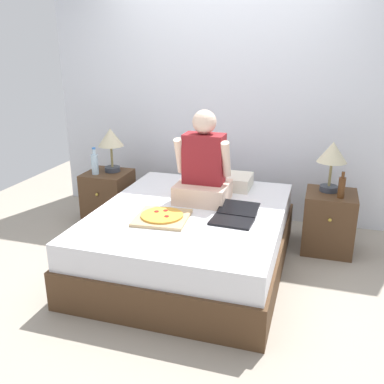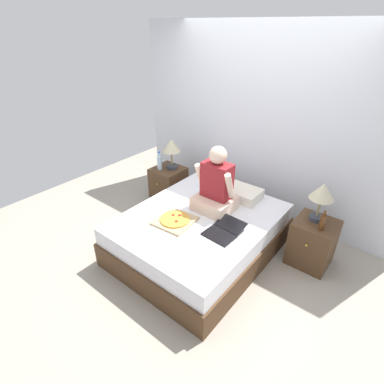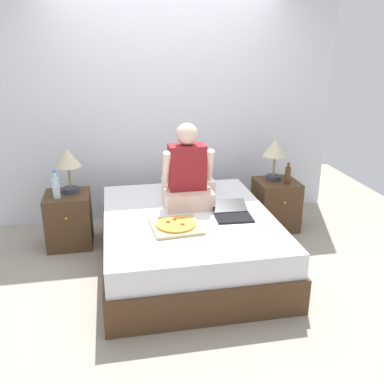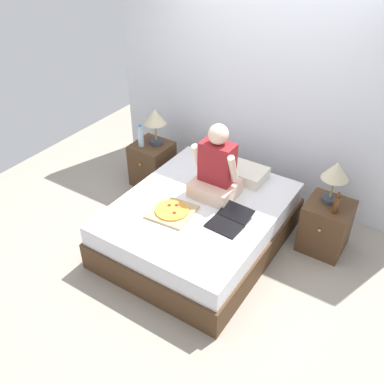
{
  "view_description": "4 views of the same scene",
  "coord_description": "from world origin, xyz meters",
  "px_view_note": "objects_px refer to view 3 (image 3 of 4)",
  "views": [
    {
      "loc": [
        0.97,
        -3.13,
        1.79
      ],
      "look_at": [
        0.03,
        -0.06,
        0.68
      ],
      "focal_mm": 40.0,
      "sensor_mm": 36.0,
      "label": 1
    },
    {
      "loc": [
        1.72,
        -2.28,
        2.44
      ],
      "look_at": [
        -0.09,
        -0.04,
        0.81
      ],
      "focal_mm": 28.0,
      "sensor_mm": 36.0,
      "label": 2
    },
    {
      "loc": [
        -0.63,
        -3.5,
        2.0
      ],
      "look_at": [
        0.04,
        0.01,
        0.72
      ],
      "focal_mm": 40.0,
      "sensor_mm": 36.0,
      "label": 3
    },
    {
      "loc": [
        1.79,
        -2.89,
        3.08
      ],
      "look_at": [
        0.04,
        -0.21,
        0.8
      ],
      "focal_mm": 40.0,
      "sensor_mm": 36.0,
      "label": 4
    }
  ],
  "objects_px": {
    "water_bottle": "(56,187)",
    "laptop": "(232,214)",
    "bed": "(188,240)",
    "nightstand_right": "(276,204)",
    "pizza_box": "(176,226)",
    "beer_bottle": "(288,175)",
    "person_seated": "(187,176)",
    "lamp_on_left_nightstand": "(68,161)",
    "nightstand_left": "(69,219)",
    "lamp_on_right_nightstand": "(275,151)"
  },
  "relations": [
    {
      "from": "water_bottle",
      "to": "laptop",
      "type": "distance_m",
      "value": 1.71
    },
    {
      "from": "lamp_on_left_nightstand",
      "to": "lamp_on_right_nightstand",
      "type": "bearing_deg",
      "value": 0.0
    },
    {
      "from": "bed",
      "to": "water_bottle",
      "type": "bearing_deg",
      "value": 154.65
    },
    {
      "from": "water_bottle",
      "to": "pizza_box",
      "type": "bearing_deg",
      "value": -38.68
    },
    {
      "from": "water_bottle",
      "to": "beer_bottle",
      "type": "height_order",
      "value": "water_bottle"
    },
    {
      "from": "lamp_on_left_nightstand",
      "to": "nightstand_right",
      "type": "height_order",
      "value": "lamp_on_left_nightstand"
    },
    {
      "from": "nightstand_right",
      "to": "lamp_on_right_nightstand",
      "type": "bearing_deg",
      "value": 120.93
    },
    {
      "from": "nightstand_right",
      "to": "person_seated",
      "type": "distance_m",
      "value": 1.26
    },
    {
      "from": "laptop",
      "to": "pizza_box",
      "type": "bearing_deg",
      "value": -163.16
    },
    {
      "from": "water_bottle",
      "to": "beer_bottle",
      "type": "distance_m",
      "value": 2.37
    },
    {
      "from": "lamp_on_left_nightstand",
      "to": "water_bottle",
      "type": "height_order",
      "value": "lamp_on_left_nightstand"
    },
    {
      "from": "lamp_on_left_nightstand",
      "to": "nightstand_right",
      "type": "bearing_deg",
      "value": -1.32
    },
    {
      "from": "pizza_box",
      "to": "lamp_on_right_nightstand",
      "type": "bearing_deg",
      "value": 38.37
    },
    {
      "from": "person_seated",
      "to": "nightstand_right",
      "type": "bearing_deg",
      "value": 21.19
    },
    {
      "from": "bed",
      "to": "pizza_box",
      "type": "relative_size",
      "value": 4.38
    },
    {
      "from": "bed",
      "to": "lamp_on_right_nightstand",
      "type": "xyz_separation_m",
      "value": [
        1.08,
        0.7,
        0.62
      ]
    },
    {
      "from": "nightstand_left",
      "to": "nightstand_right",
      "type": "distance_m",
      "value": 2.22
    },
    {
      "from": "lamp_on_left_nightstand",
      "to": "nightstand_left",
      "type": "bearing_deg",
      "value": -128.63
    },
    {
      "from": "water_bottle",
      "to": "laptop",
      "type": "xyz_separation_m",
      "value": [
        1.57,
        -0.67,
        -0.13
      ]
    },
    {
      "from": "water_bottle",
      "to": "laptop",
      "type": "height_order",
      "value": "water_bottle"
    },
    {
      "from": "lamp_on_left_nightstand",
      "to": "person_seated",
      "type": "relative_size",
      "value": 0.58
    },
    {
      "from": "nightstand_right",
      "to": "laptop",
      "type": "relative_size",
      "value": 1.27
    },
    {
      "from": "nightstand_left",
      "to": "pizza_box",
      "type": "distance_m",
      "value": 1.35
    },
    {
      "from": "bed",
      "to": "lamp_on_left_nightstand",
      "type": "relative_size",
      "value": 4.2
    },
    {
      "from": "laptop",
      "to": "lamp_on_left_nightstand",
      "type": "bearing_deg",
      "value": 150.84
    },
    {
      "from": "lamp_on_left_nightstand",
      "to": "person_seated",
      "type": "bearing_deg",
      "value": -22.73
    },
    {
      "from": "lamp_on_left_nightstand",
      "to": "bed",
      "type": "bearing_deg",
      "value": -33.34
    },
    {
      "from": "beer_bottle",
      "to": "bed",
      "type": "bearing_deg",
      "value": -154.86
    },
    {
      "from": "lamp_on_right_nightstand",
      "to": "person_seated",
      "type": "bearing_deg",
      "value": -155.91
    },
    {
      "from": "water_bottle",
      "to": "pizza_box",
      "type": "distance_m",
      "value": 1.34
    },
    {
      "from": "water_bottle",
      "to": "pizza_box",
      "type": "relative_size",
      "value": 0.64
    },
    {
      "from": "bed",
      "to": "laptop",
      "type": "height_order",
      "value": "laptop"
    },
    {
      "from": "nightstand_left",
      "to": "nightstand_right",
      "type": "xyz_separation_m",
      "value": [
        2.22,
        0.0,
        0.0
      ]
    },
    {
      "from": "beer_bottle",
      "to": "pizza_box",
      "type": "distance_m",
      "value": 1.56
    },
    {
      "from": "water_bottle",
      "to": "lamp_on_left_nightstand",
      "type": "bearing_deg",
      "value": 49.4
    },
    {
      "from": "bed",
      "to": "water_bottle",
      "type": "relative_size",
      "value": 6.85
    },
    {
      "from": "nightstand_right",
      "to": "person_seated",
      "type": "bearing_deg",
      "value": -158.81
    },
    {
      "from": "lamp_on_right_nightstand",
      "to": "laptop",
      "type": "bearing_deg",
      "value": -130.58
    },
    {
      "from": "water_bottle",
      "to": "lamp_on_right_nightstand",
      "type": "height_order",
      "value": "lamp_on_right_nightstand"
    },
    {
      "from": "nightstand_left",
      "to": "beer_bottle",
      "type": "distance_m",
      "value": 2.32
    },
    {
      "from": "lamp_on_left_nightstand",
      "to": "water_bottle",
      "type": "xyz_separation_m",
      "value": [
        -0.12,
        -0.14,
        -0.22
      ]
    },
    {
      "from": "bed",
      "to": "nightstand_right",
      "type": "xyz_separation_m",
      "value": [
        1.11,
        0.65,
        0.02
      ]
    },
    {
      "from": "beer_bottle",
      "to": "person_seated",
      "type": "height_order",
      "value": "person_seated"
    },
    {
      "from": "bed",
      "to": "nightstand_left",
      "type": "distance_m",
      "value": 1.29
    },
    {
      "from": "bed",
      "to": "nightstand_right",
      "type": "relative_size",
      "value": 3.45
    },
    {
      "from": "beer_bottle",
      "to": "nightstand_right",
      "type": "bearing_deg",
      "value": 125.01
    },
    {
      "from": "bed",
      "to": "lamp_on_left_nightstand",
      "type": "xyz_separation_m",
      "value": [
        -1.07,
        0.7,
        0.62
      ]
    },
    {
      "from": "water_bottle",
      "to": "laptop",
      "type": "bearing_deg",
      "value": -23.09
    },
    {
      "from": "bed",
      "to": "beer_bottle",
      "type": "xyz_separation_m",
      "value": [
        1.18,
        0.55,
        0.39
      ]
    },
    {
      "from": "nightstand_right",
      "to": "bed",
      "type": "bearing_deg",
      "value": -149.5
    }
  ]
}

